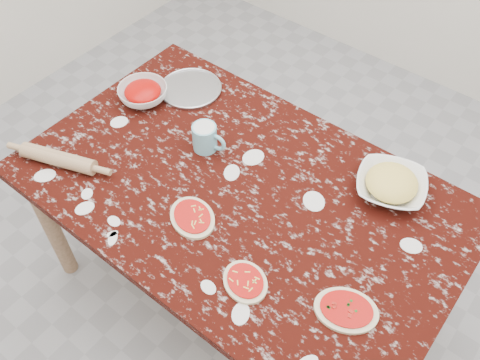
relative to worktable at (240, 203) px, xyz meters
name	(u,v)px	position (x,y,z in m)	size (l,w,h in m)	color
ground	(240,289)	(0.00, 0.00, -0.67)	(4.00, 4.00, 0.00)	gray
worktable	(240,203)	(0.00, 0.00, 0.00)	(1.60, 1.00, 0.75)	black
pizza_tray	(191,89)	(-0.51, 0.30, 0.09)	(0.26, 0.26, 0.01)	#B2B2B7
sauce_bowl	(143,94)	(-0.62, 0.13, 0.12)	(0.21, 0.21, 0.06)	white
cheese_bowl	(391,186)	(0.43, 0.33, 0.11)	(0.25, 0.25, 0.06)	white
flour_mug	(206,137)	(-0.23, 0.08, 0.14)	(0.14, 0.09, 0.11)	#75B9CC
pizza_left	(192,217)	(-0.05, -0.21, 0.09)	(0.23, 0.20, 0.02)	beige
pizza_mid	(245,282)	(0.25, -0.29, 0.09)	(0.20, 0.18, 0.02)	beige
pizza_right	(346,310)	(0.55, -0.18, 0.09)	(0.24, 0.22, 0.02)	beige
rolling_pin	(58,159)	(-0.61, -0.33, 0.11)	(0.06, 0.06, 0.30)	tan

